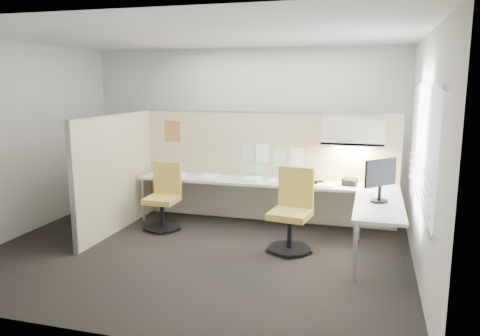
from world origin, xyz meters
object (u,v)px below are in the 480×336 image
(chair_left, at_px, (164,199))
(phone, at_px, (349,182))
(chair_right, at_px, (292,213))
(monitor, at_px, (380,178))
(desk, at_px, (283,192))

(chair_left, bearing_deg, phone, 11.41)
(chair_right, relative_size, phone, 4.49)
(chair_left, distance_m, monitor, 3.23)
(desk, relative_size, chair_right, 3.67)
(chair_left, relative_size, phone, 4.14)
(chair_right, bearing_deg, monitor, 10.44)
(monitor, bearing_deg, desk, 105.63)
(chair_left, height_order, chair_right, chair_right)
(desk, bearing_deg, chair_right, -71.13)
(chair_left, distance_m, chair_right, 2.08)
(desk, xyz_separation_m, monitor, (1.37, -0.72, 0.45))
(chair_right, height_order, monitor, monitor)
(chair_left, xyz_separation_m, chair_right, (2.05, -0.39, 0.04))
(chair_right, distance_m, phone, 1.19)
(desk, bearing_deg, phone, 10.07)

